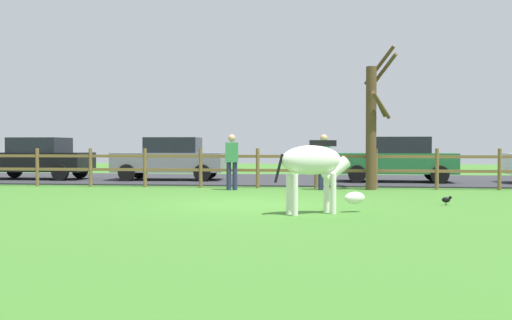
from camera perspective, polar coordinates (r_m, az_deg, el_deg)
ground_plane at (r=13.27m, az=-1.14°, el=-4.26°), size 60.00×60.00×0.00m
parking_asphalt at (r=22.49m, az=2.14°, el=-1.88°), size 28.00×7.40×0.05m
paddock_fence at (r=18.21m, az=0.16°, el=-0.54°), size 21.55×0.11×1.22m
bare_tree at (r=17.88m, az=11.14°, el=3.59°), size 0.95×1.33×4.28m
zebra at (r=11.35m, az=5.72°, el=-0.54°), size 1.77×1.13×1.41m
crow_on_grass at (r=13.65m, az=17.86°, el=-3.64°), size 0.21×0.10×0.20m
parked_car_green at (r=21.19m, az=13.42°, el=0.09°), size 4.06×1.99×1.56m
parked_car_grey at (r=21.99m, az=-8.24°, el=0.16°), size 4.08×2.05×1.56m
parked_car_black at (r=23.70m, az=-20.30°, el=0.18°), size 4.02×1.91×1.56m
visitor_left_of_tree at (r=17.50m, az=6.54°, el=0.07°), size 0.39×0.27×1.64m
visitor_right_of_tree at (r=17.44m, az=-2.34°, el=0.07°), size 0.37×0.24×1.64m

